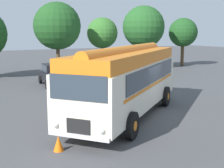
% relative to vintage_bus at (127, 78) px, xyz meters
% --- Properties ---
extents(ground_plane, '(120.00, 120.00, 0.00)m').
position_rel_vintage_bus_xyz_m(ground_plane, '(0.89, -0.26, -1.89)').
color(ground_plane, '#474749').
extents(vintage_bus, '(9.42, 8.18, 3.49)m').
position_rel_vintage_bus_xyz_m(vintage_bus, '(0.00, 0.00, 0.00)').
color(vintage_bus, silver).
rests_on(vintage_bus, ground).
extents(car_near_left, '(2.29, 4.36, 1.66)m').
position_rel_vintage_bus_xyz_m(car_near_left, '(-0.09, 10.54, -1.05)').
color(car_near_left, black).
rests_on(car_near_left, ground).
extents(car_mid_left, '(2.19, 4.31, 1.66)m').
position_rel_vintage_bus_xyz_m(car_mid_left, '(2.65, 10.64, -1.05)').
color(car_mid_left, '#B7BABF').
rests_on(car_mid_left, ground).
extents(box_van, '(2.54, 5.85, 2.50)m').
position_rel_vintage_bus_xyz_m(box_van, '(5.82, 10.85, -0.53)').
color(box_van, '#B2B7BC').
rests_on(box_van, ground).
extents(tree_centre, '(4.42, 4.42, 6.89)m').
position_rel_vintage_bus_xyz_m(tree_centre, '(2.09, 15.45, 2.72)').
color(tree_centre, '#4C3823').
rests_on(tree_centre, ground).
extents(tree_right_of_centre, '(3.23, 3.23, 5.63)m').
position_rel_vintage_bus_xyz_m(tree_right_of_centre, '(7.39, 16.74, 2.10)').
color(tree_right_of_centre, '#4C3823').
rests_on(tree_right_of_centre, ground).
extents(tree_far_right, '(4.65, 4.65, 7.00)m').
position_rel_vintage_bus_xyz_m(tree_far_right, '(12.20, 16.17, 2.76)').
color(tree_far_right, '#4C3823').
rests_on(tree_far_right, ground).
extents(tree_extra_right, '(3.46, 3.46, 5.79)m').
position_rel_vintage_bus_xyz_m(tree_extra_right, '(18.22, 16.33, 2.16)').
color(tree_extra_right, '#4C3823').
rests_on(tree_extra_right, ground).
extents(traffic_cone, '(0.36, 0.36, 0.55)m').
position_rel_vintage_bus_xyz_m(traffic_cone, '(-4.51, -2.70, -1.62)').
color(traffic_cone, orange).
rests_on(traffic_cone, ground).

